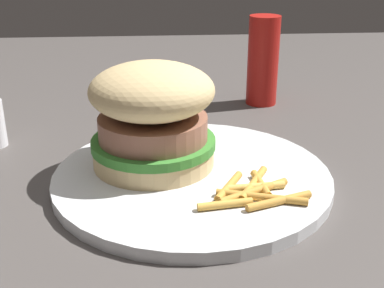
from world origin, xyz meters
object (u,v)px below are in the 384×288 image
(fries_pile, at_px, (254,192))
(plate, at_px, (192,177))
(sandwich, at_px, (153,115))
(ketchup_bottle, at_px, (263,61))

(fries_pile, bearing_deg, plate, 44.88)
(sandwich, height_order, fries_pile, sandwich)
(sandwich, xyz_separation_m, fries_pile, (-0.08, -0.09, -0.05))
(plate, height_order, sandwich, sandwich)
(sandwich, relative_size, ketchup_bottle, 1.00)
(ketchup_bottle, bearing_deg, plate, 154.14)
(sandwich, bearing_deg, plate, -121.73)
(ketchup_bottle, bearing_deg, fries_pile, 167.17)
(plate, bearing_deg, ketchup_bottle, -25.86)
(sandwich, distance_m, ketchup_bottle, 0.27)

